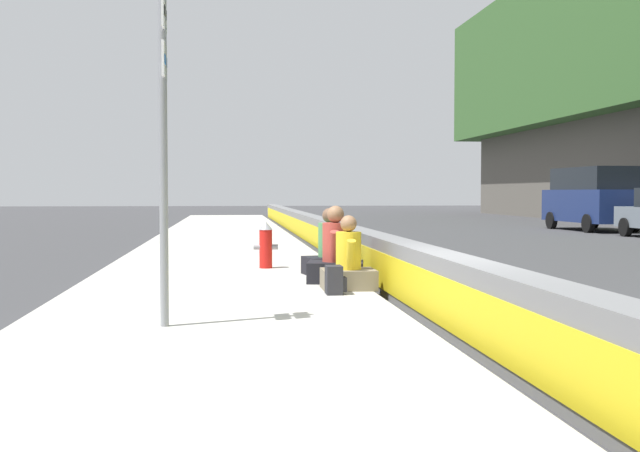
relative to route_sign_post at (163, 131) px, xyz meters
The scene contains 10 objects.
ground_plane 3.89m from the route_sign_post, 84.90° to the right, with size 160.00×160.00×0.00m, color #353538.
sidewalk_strip 2.23m from the route_sign_post, 62.03° to the right, with size 80.00×4.40×0.14m, color #A8A59E.
jersey_barrier 3.66m from the route_sign_post, 84.90° to the right, with size 76.00×0.45×0.85m.
route_sign_post is the anchor object (origin of this frame).
fire_hydrant 6.60m from the route_sign_post, 12.31° to the right, with size 0.26×0.46×0.88m.
seated_person_foreground 4.18m from the route_sign_post, 39.56° to the right, with size 0.69×0.78×1.08m.
seated_person_middle 4.81m from the route_sign_post, 31.50° to the right, with size 0.88×0.99×1.21m.
seated_person_rear 5.76m from the route_sign_post, 25.91° to the right, with size 0.85×0.95×1.15m.
backpack 3.71m from the route_sign_post, 42.06° to the right, with size 0.32×0.28×0.40m.
parked_car_midline 26.69m from the route_sign_post, 34.99° to the right, with size 5.15×2.20×2.56m.
Camera 1 is at (-8.68, 2.51, 1.56)m, focal length 43.97 mm.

